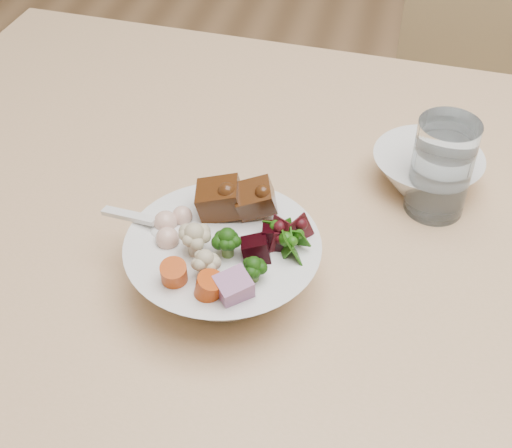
% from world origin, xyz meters
% --- Properties ---
extents(chair_far, '(0.44, 0.44, 0.96)m').
position_xyz_m(chair_far, '(-0.09, 0.57, 0.54)').
color(chair_far, tan).
rests_on(chair_far, ground).
extents(food_bowl, '(0.19, 0.19, 0.10)m').
position_xyz_m(food_bowl, '(-0.45, -0.12, 0.84)').
color(food_bowl, white).
rests_on(food_bowl, dining_table).
extents(soup_spoon, '(0.09, 0.04, 0.02)m').
position_xyz_m(soup_spoon, '(-0.53, -0.11, 0.87)').
color(soup_spoon, white).
rests_on(soup_spoon, food_bowl).
extents(water_glass, '(0.07, 0.07, 0.12)m').
position_xyz_m(water_glass, '(-0.25, 0.05, 0.86)').
color(water_glass, white).
rests_on(water_glass, dining_table).
extents(side_bowl, '(0.13, 0.13, 0.04)m').
position_xyz_m(side_bowl, '(-0.26, 0.09, 0.83)').
color(side_bowl, white).
rests_on(side_bowl, dining_table).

